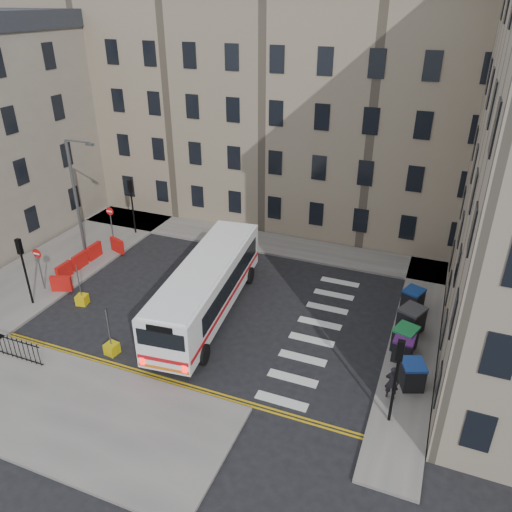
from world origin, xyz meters
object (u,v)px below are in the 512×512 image
Objects in this scene: wheelie_bin_c at (405,339)px; bollard_chevron at (112,349)px; wheelie_bin_b at (403,348)px; wheelie_bin_d at (411,320)px; wheelie_bin_a at (412,374)px; bus at (207,286)px; streetlamp at (76,198)px; bollard_yellow at (82,300)px; wheelie_bin_e at (413,299)px; pedestrian at (392,383)px.

bollard_chevron is at bearing -139.76° from wheelie_bin_c.
wheelie_bin_d is at bearing 91.67° from wheelie_bin_b.
wheelie_bin_a is at bearing -59.11° from wheelie_bin_d.
bus is 11.54m from wheelie_bin_a.
wheelie_bin_a reaches higher than wheelie_bin_b.
streetlamp reaches higher than wheelie_bin_a.
bollard_yellow is (-18.56, 0.15, -0.49)m from wheelie_bin_a.
wheelie_bin_e is (-0.06, 4.65, 0.02)m from wheelie_bin_b.
wheelie_bin_c is 3.94m from wheelie_bin_e.
wheelie_bin_c is 2.38× the size of bollard_yellow.
wheelie_bin_a is 2.39× the size of bollard_yellow.
wheelie_bin_c is at bearing 82.28° from wheelie_bin_a.
wheelie_bin_a is (22.19, -5.00, -3.55)m from streetlamp.
bus is 8.33× the size of wheelie_bin_c.
pedestrian is (-0.08, -7.63, 0.20)m from wheelie_bin_e.
bollard_yellow is at bearing -138.76° from wheelie_bin_e.
pedestrian is at bearing -22.74° from bus.
bus is at bearing -144.16° from wheelie_bin_d.
wheelie_bin_a is at bearing -68.01° from wheelie_bin_b.
pedestrian is 2.77× the size of bollard_chevron.
pedestrian reaches higher than bollard_yellow.
wheelie_bin_c is 2.38× the size of bollard_chevron.
pedestrian reaches higher than bollard_chevron.
bollard_chevron is at bearing -128.04° from wheelie_bin_d.
wheelie_bin_b is at bearing 5.43° from bollard_yellow.
wheelie_bin_d is at bearing 28.05° from bollard_chevron.
pedestrian is at bearing -68.55° from wheelie_bin_d.
wheelie_bin_a is 1.01× the size of wheelie_bin_e.
bus is at bearing -15.43° from streetlamp.
wheelie_bin_c reaches higher than wheelie_bin_a.
wheelie_bin_b reaches higher than bollard_yellow.
bollard_chevron is (-14.19, -3.00, -0.49)m from wheelie_bin_a.
wheelie_bin_d reaches higher than wheelie_bin_e.
bollard_yellow is at bearing 158.02° from wheelie_bin_a.
wheelie_bin_c is 0.86× the size of pedestrian.
bollard_chevron is at bearing -156.59° from wheelie_bin_b.
wheelie_bin_e is at bearing 19.57° from bollard_yellow.
wheelie_bin_e is 2.37× the size of bollard_yellow.
wheelie_bin_a is 1.95m from wheelie_bin_b.
wheelie_bin_a is at bearing -0.46° from bollard_yellow.
pedestrian is (-0.76, -1.12, 0.19)m from wheelie_bin_a.
bollard_chevron is (-13.66, -7.28, -0.57)m from wheelie_bin_d.
wheelie_bin_e reaches higher than bollard_yellow.
wheelie_bin_c is 18.10m from bollard_yellow.
pedestrian is (-0.23, -5.40, 0.11)m from wheelie_bin_d.
wheelie_bin_b is at bearing -8.30° from streetlamp.
streetlamp reaches higher than bus.
bus is 10.76m from wheelie_bin_b.
bus is 11.60m from wheelie_bin_e.
wheelie_bin_c is at bearing -6.43° from streetlamp.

